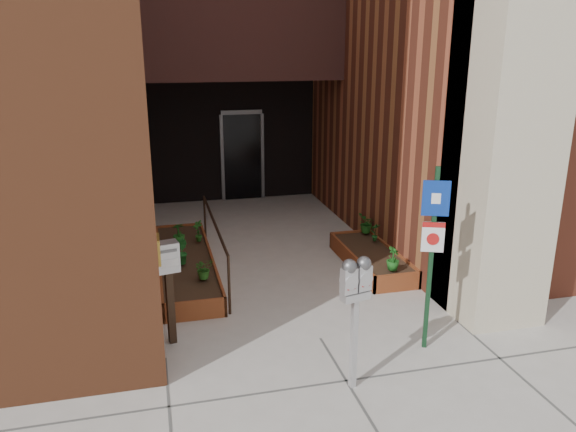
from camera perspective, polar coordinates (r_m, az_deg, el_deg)
ground at (r=7.56m, az=3.32°, el=-12.33°), size 80.00×80.00×0.00m
planter_left at (r=9.67m, az=-10.34°, el=-4.93°), size 0.90×3.60×0.30m
planter_right at (r=9.88m, az=8.46°, el=-4.36°), size 0.80×2.20×0.30m
handrail at (r=9.45m, az=-7.49°, el=-1.35°), size 0.04×3.34×0.90m
parking_meter at (r=6.08m, az=6.90°, el=-7.34°), size 0.36×0.20×1.56m
sign_post at (r=6.97m, az=14.46°, el=-2.43°), size 0.31×0.14×2.35m
payment_dropbox at (r=7.19m, az=-12.07°, el=-5.50°), size 0.31×0.25×1.38m
shrub_left_a at (r=8.61m, az=-8.55°, el=-5.28°), size 0.38×0.38×0.32m
shrub_left_b at (r=9.24m, az=-10.79°, el=-3.58°), size 0.25×0.25×0.40m
shrub_left_c at (r=10.16m, az=-11.03°, el=-1.74°), size 0.26×0.26×0.38m
shrub_left_d at (r=10.22m, az=-9.13°, el=-1.51°), size 0.28×0.28×0.39m
shrub_right_a at (r=8.98m, az=10.63°, el=-4.27°), size 0.30×0.30×0.37m
shrub_right_b at (r=10.24m, az=8.85°, el=-1.61°), size 0.18×0.18×0.33m
shrub_right_c at (r=10.64m, az=7.96°, el=-0.76°), size 0.46×0.46×0.37m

